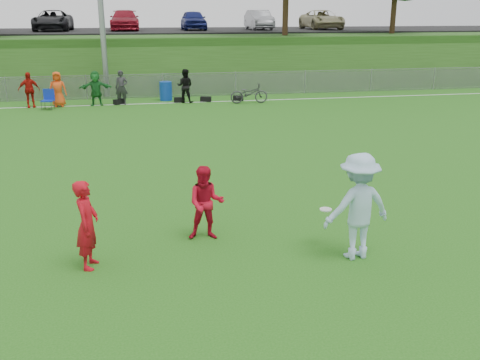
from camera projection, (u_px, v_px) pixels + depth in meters
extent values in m
plane|color=#1D5912|center=(217.00, 255.00, 10.35)|extent=(120.00, 120.00, 0.00)
cube|color=white|center=(165.00, 103.00, 27.19)|extent=(60.00, 0.10, 0.01)
cube|color=gray|center=(163.00, 86.00, 28.89)|extent=(58.00, 0.02, 1.20)
cube|color=gray|center=(162.00, 74.00, 28.69)|extent=(58.00, 0.04, 0.04)
cube|color=#224A14|center=(155.00, 54.00, 38.91)|extent=(120.00, 18.00, 3.00)
cube|color=black|center=(153.00, 31.00, 40.31)|extent=(120.00, 12.00, 0.10)
imported|color=black|center=(53.00, 21.00, 37.89)|extent=(2.39, 5.18, 1.44)
imported|color=maroon|center=(125.00, 20.00, 38.78)|extent=(2.02, 4.96, 1.44)
imported|color=navy|center=(193.00, 20.00, 39.67)|extent=(1.70, 4.23, 1.44)
imported|color=gray|center=(259.00, 20.00, 40.57)|extent=(1.52, 4.37, 1.44)
imported|color=tan|center=(322.00, 20.00, 41.46)|extent=(2.39, 5.18, 1.44)
imported|color=#AD120C|center=(29.00, 90.00, 25.78)|extent=(1.07, 0.67, 1.69)
imported|color=#F04D16|center=(58.00, 89.00, 26.02)|extent=(0.86, 0.59, 1.69)
imported|color=#1C6927|center=(96.00, 88.00, 26.34)|extent=(1.58, 0.54, 1.69)
imported|color=#2A292C|center=(121.00, 88.00, 26.56)|extent=(0.66, 0.48, 1.69)
imported|color=black|center=(185.00, 86.00, 27.12)|extent=(0.98, 0.87, 1.69)
cube|color=black|center=(119.00, 102.00, 26.84)|extent=(0.60, 0.56, 0.26)
cube|color=black|center=(179.00, 100.00, 27.38)|extent=(0.56, 0.31, 0.26)
cube|color=black|center=(206.00, 99.00, 27.62)|extent=(0.61, 0.43, 0.26)
cube|color=black|center=(238.00, 98.00, 27.92)|extent=(0.59, 0.38, 0.26)
imported|color=#B60C18|center=(87.00, 225.00, 9.63)|extent=(0.50, 0.67, 1.66)
imported|color=red|center=(206.00, 203.00, 10.86)|extent=(0.83, 0.68, 1.55)
imported|color=#A5CAE5|center=(358.00, 206.00, 9.97)|extent=(1.42, 0.93, 2.05)
cylinder|color=white|center=(326.00, 209.00, 10.60)|extent=(0.25, 0.25, 0.02)
cylinder|color=#0E39A1|center=(166.00, 91.00, 27.94)|extent=(0.73, 0.73, 0.97)
cube|color=#0F29A6|center=(48.00, 101.00, 25.32)|extent=(0.62, 0.62, 0.05)
cube|color=#0F29A6|center=(49.00, 94.00, 25.49)|extent=(0.53, 0.14, 0.53)
imported|color=#2D2D30|center=(249.00, 93.00, 27.04)|extent=(1.92, 0.73, 0.99)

